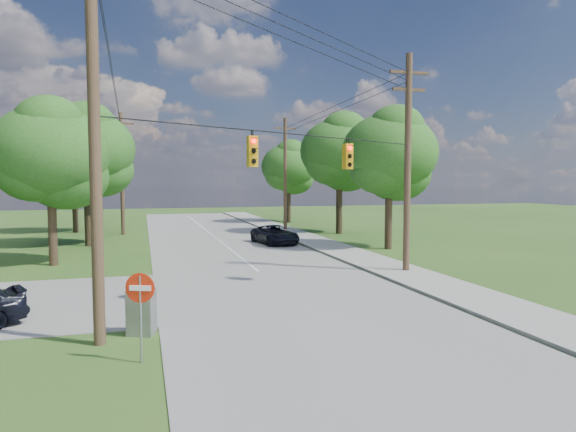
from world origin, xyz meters
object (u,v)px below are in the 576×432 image
object	(u,v)px
pole_ne	(408,160)
car_main_north	(275,235)
pole_sw	(94,115)
control_cabinet	(141,312)
pole_north_e	(285,173)
do_not_enter_sign	(140,297)
pole_north_w	(122,172)

from	to	relation	value
pole_ne	car_main_north	xyz separation A→B (m)	(-3.40, 12.49, -4.79)
pole_sw	control_cabinet	xyz separation A→B (m)	(1.10, 0.60, -5.56)
pole_north_e	pole_ne	bearing A→B (deg)	-90.00
pole_north_e	car_main_north	xyz separation A→B (m)	(-3.40, -9.51, -4.45)
pole_ne	control_cabinet	distance (m)	15.03
pole_ne	pole_north_e	world-z (taller)	pole_ne
pole_ne	car_main_north	size ratio (longest dim) A/B	2.26
pole_north_e	do_not_enter_sign	xyz separation A→B (m)	(-12.40, -31.38, -3.49)
pole_north_w	car_main_north	world-z (taller)	pole_north_w
pole_ne	pole_north_w	size ratio (longest dim) A/B	1.05
car_main_north	do_not_enter_sign	xyz separation A→B (m)	(-9.00, -21.87, 0.97)
pole_north_w	pole_ne	bearing A→B (deg)	-57.71
pole_ne	pole_north_e	bearing A→B (deg)	90.00
car_main_north	control_cabinet	distance (m)	21.47
pole_north_w	pole_north_e	bearing A→B (deg)	0.00
pole_sw	pole_ne	bearing A→B (deg)	29.38
control_cabinet	pole_north_e	bearing A→B (deg)	87.51
pole_ne	do_not_enter_sign	size ratio (longest dim) A/B	4.68
pole_ne	do_not_enter_sign	bearing A→B (deg)	-142.89
pole_north_w	car_main_north	distance (m)	14.85
car_main_north	control_cabinet	world-z (taller)	control_cabinet
pole_ne	control_cabinet	xyz separation A→B (m)	(-12.40, -7.00, -4.80)
pole_ne	pole_north_w	world-z (taller)	pole_ne
pole_ne	control_cabinet	bearing A→B (deg)	-150.55
do_not_enter_sign	car_main_north	bearing A→B (deg)	89.50
pole_ne	pole_north_e	xyz separation A→B (m)	(-0.00, 22.00, -0.34)
pole_north_e	pole_sw	bearing A→B (deg)	-114.52
pole_sw	do_not_enter_sign	distance (m)	5.04
pole_north_e	do_not_enter_sign	distance (m)	33.92
do_not_enter_sign	pole_north_e	bearing A→B (deg)	90.31
pole_north_e	control_cabinet	xyz separation A→B (m)	(-12.40, -29.00, -4.46)
control_cabinet	do_not_enter_sign	distance (m)	2.57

